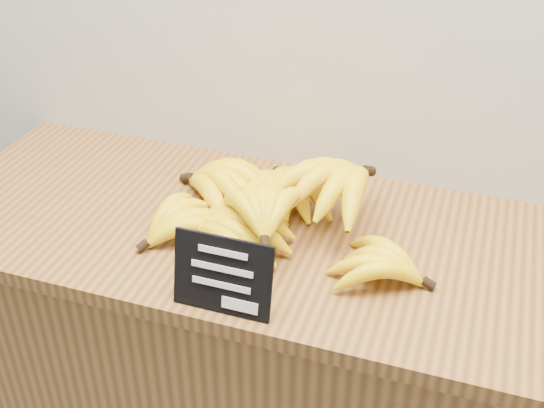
{
  "coord_description": "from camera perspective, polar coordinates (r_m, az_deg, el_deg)",
  "views": [
    {
      "loc": [
        0.25,
        1.76,
        1.67
      ],
      "look_at": [
        -0.07,
        2.7,
        1.02
      ],
      "focal_mm": 45.0,
      "sensor_mm": 36.0,
      "label": 1
    }
  ],
  "objects": [
    {
      "name": "counter",
      "position": [
        1.6,
        0.6,
        -16.41
      ],
      "size": [
        1.31,
        0.5,
        0.9
      ],
      "primitive_type": "cube",
      "color": "olive",
      "rests_on": "ground"
    },
    {
      "name": "counter_top",
      "position": [
        1.28,
        0.72,
        -2.78
      ],
      "size": [
        1.38,
        0.54,
        0.03
      ],
      "primitive_type": "cube",
      "color": "brown",
      "rests_on": "counter"
    },
    {
      "name": "chalkboard_sign",
      "position": [
        1.07,
        -4.17,
        -5.99
      ],
      "size": [
        0.16,
        0.04,
        0.13
      ],
      "primitive_type": "cube",
      "rotation": [
        -0.22,
        0.0,
        0.0
      ],
      "color": "black",
      "rests_on": "counter_top"
    },
    {
      "name": "banana_pile",
      "position": [
        1.25,
        0.31,
        -0.13
      ],
      "size": [
        0.57,
        0.39,
        0.13
      ],
      "color": "yellow",
      "rests_on": "counter_top"
    }
  ]
}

